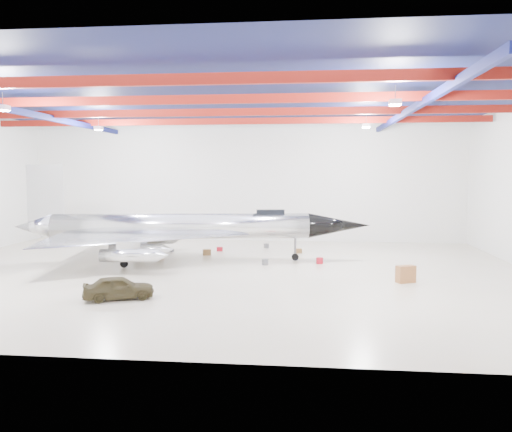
# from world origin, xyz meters

# --- Properties ---
(floor) EXTENTS (40.00, 40.00, 0.00)m
(floor) POSITION_xyz_m (0.00, 0.00, 0.00)
(floor) COLOR beige
(floor) RESTS_ON ground
(wall_back) EXTENTS (40.00, 0.00, 40.00)m
(wall_back) POSITION_xyz_m (0.00, 15.00, 5.50)
(wall_back) COLOR silver
(wall_back) RESTS_ON floor
(ceiling) EXTENTS (40.00, 40.00, 0.00)m
(ceiling) POSITION_xyz_m (0.00, 0.00, 11.00)
(ceiling) COLOR #0A0F38
(ceiling) RESTS_ON wall_back
(ceiling_structure) EXTENTS (39.50, 29.50, 1.08)m
(ceiling_structure) POSITION_xyz_m (0.00, 0.00, 10.32)
(ceiling_structure) COLOR maroon
(ceiling_structure) RESTS_ON ceiling
(jet_aircraft) EXTENTS (25.27, 16.32, 6.90)m
(jet_aircraft) POSITION_xyz_m (-3.09, 3.63, 2.26)
(jet_aircraft) COLOR silver
(jet_aircraft) RESTS_ON floor
(jeep) EXTENTS (3.73, 2.60, 1.18)m
(jeep) POSITION_xyz_m (-3.51, -7.19, 0.59)
(jeep) COLOR #38311C
(jeep) RESTS_ON floor
(desk) EXTENTS (1.20, 0.93, 0.98)m
(desk) POSITION_xyz_m (11.52, -1.83, 0.49)
(desk) COLOR brown
(desk) RESTS_ON floor
(crate_ply) EXTENTS (0.52, 0.46, 0.31)m
(crate_ply) POSITION_xyz_m (-4.92, 4.45, 0.16)
(crate_ply) COLOR olive
(crate_ply) RESTS_ON floor
(toolbox_red) EXTENTS (0.52, 0.44, 0.33)m
(toolbox_red) POSITION_xyz_m (-1.16, 8.45, 0.17)
(toolbox_red) COLOR #A81020
(toolbox_red) RESTS_ON floor
(engine_drum) EXTENTS (0.56, 0.56, 0.40)m
(engine_drum) POSITION_xyz_m (3.00, 2.80, 0.20)
(engine_drum) COLOR #59595B
(engine_drum) RESTS_ON floor
(parts_bin) EXTENTS (0.58, 0.50, 0.36)m
(parts_bin) POSITION_xyz_m (5.18, 8.05, 0.18)
(parts_bin) COLOR olive
(parts_bin) RESTS_ON floor
(crate_small) EXTENTS (0.40, 0.35, 0.24)m
(crate_small) POSITION_xyz_m (-4.97, 7.78, 0.12)
(crate_small) COLOR #59595B
(crate_small) RESTS_ON floor
(tool_chest) EXTENTS (0.56, 0.56, 0.43)m
(tool_chest) POSITION_xyz_m (6.73, 3.66, 0.22)
(tool_chest) COLOR #A81020
(tool_chest) RESTS_ON floor
(oil_barrel) EXTENTS (0.72, 0.64, 0.43)m
(oil_barrel) POSITION_xyz_m (-1.81, 6.44, 0.22)
(oil_barrel) COLOR olive
(oil_barrel) RESTS_ON floor
(spares_box) EXTENTS (0.51, 0.51, 0.39)m
(spares_box) POSITION_xyz_m (2.45, 10.44, 0.20)
(spares_box) COLOR #59595B
(spares_box) RESTS_ON floor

